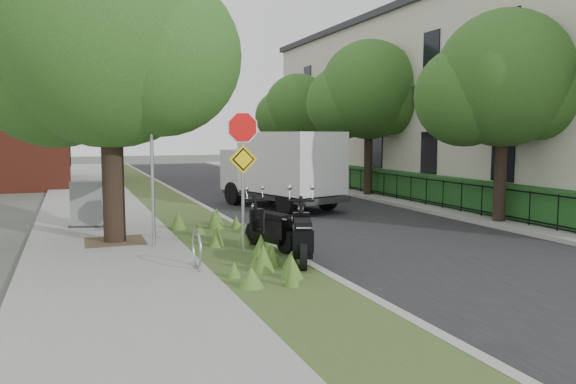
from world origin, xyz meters
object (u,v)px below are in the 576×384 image
at_px(sign_assembly, 243,152).
at_px(scooter_near, 274,232).
at_px(scooter_far, 302,242).
at_px(utility_cabinet, 88,205).
at_px(box_truck, 282,166).

distance_m(sign_assembly, scooter_near, 1.92).
relative_size(scooter_far, utility_cabinet, 1.46).
relative_size(sign_assembly, box_truck, 0.57).
distance_m(scooter_near, box_truck, 8.09).
xyz_separation_m(scooter_far, utility_cabinet, (-3.86, 6.55, 0.16)).
bearing_deg(box_truck, utility_cabinet, -160.41).
height_order(scooter_near, box_truck, box_truck).
bearing_deg(box_truck, sign_assembly, -116.59).
bearing_deg(sign_assembly, box_truck, 63.41).
height_order(scooter_near, utility_cabinet, utility_cabinet).
distance_m(box_truck, utility_cabinet, 7.24).
bearing_deg(scooter_near, utility_cabinet, 126.95).
xyz_separation_m(sign_assembly, scooter_far, (0.73, -1.67, -1.76)).
bearing_deg(scooter_far, scooter_near, 92.52).
relative_size(sign_assembly, scooter_far, 1.73).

